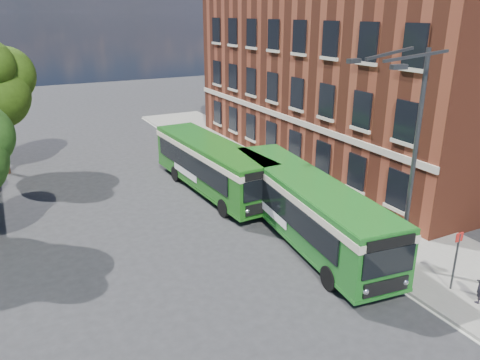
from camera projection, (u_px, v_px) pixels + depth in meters
ground at (270, 276)px, 19.15m from camera, size 120.00×120.00×0.00m
pavement at (301, 186)px, 28.84m from camera, size 6.00×48.00×0.15m
kerb_line at (258, 195)px, 27.54m from camera, size 0.12×48.00×0.01m
brick_office at (355, 60)px, 32.87m from camera, size 12.10×26.00×14.20m
street_lamp at (407, 161)px, 17.95m from camera, size 2.96×2.38×9.00m
bus_stop_sign at (456, 257)px, 17.56m from camera, size 0.35×0.08×2.52m
bus_front at (306, 203)px, 21.69m from camera, size 3.93×12.36×3.02m
bus_rear at (212, 162)px, 27.60m from camera, size 3.11×11.31×3.02m
pedestrian_b at (409, 245)px, 19.60m from camera, size 0.91×0.75×1.70m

